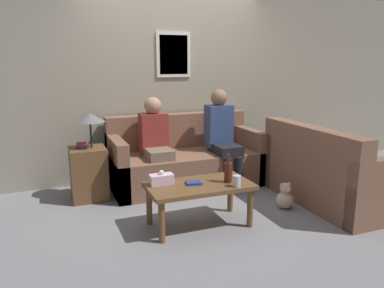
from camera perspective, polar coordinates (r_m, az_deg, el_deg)
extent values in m
plane|color=gray|center=(4.62, 1.31, -7.98)|extent=(16.00, 16.00, 0.00)
cube|color=#9E937F|center=(5.28, -2.94, 9.07)|extent=(9.00, 0.06, 2.60)
cube|color=silver|center=(5.23, -2.84, 13.42)|extent=(0.48, 0.02, 0.60)
cube|color=silver|center=(5.22, -2.81, 13.43)|extent=(0.40, 0.01, 0.52)
cube|color=brown|center=(4.97, -0.83, -3.75)|extent=(1.97, 0.90, 0.45)
cube|color=brown|center=(5.19, -2.23, 2.11)|extent=(1.97, 0.20, 0.46)
cube|color=brown|center=(4.70, -11.35, -3.34)|extent=(0.14, 0.90, 0.70)
cube|color=brown|center=(5.32, 8.43, -1.37)|extent=(0.14, 0.90, 0.70)
cube|color=brown|center=(4.70, 20.72, -5.55)|extent=(0.90, 1.58, 0.45)
cube|color=brown|center=(4.36, 17.75, -0.50)|extent=(0.20, 1.58, 0.46)
cube|color=brown|center=(5.20, 15.53, -2.03)|extent=(0.90, 0.14, 0.70)
cube|color=brown|center=(3.71, 1.12, -6.39)|extent=(1.03, 0.55, 0.04)
cylinder|color=brown|center=(3.46, -4.65, -11.78)|extent=(0.06, 0.06, 0.40)
cylinder|color=brown|center=(3.80, 8.84, -9.58)|extent=(0.06, 0.06, 0.40)
cylinder|color=brown|center=(3.84, -6.54, -9.30)|extent=(0.06, 0.06, 0.40)
cylinder|color=brown|center=(4.15, 5.85, -7.57)|extent=(0.06, 0.06, 0.40)
cube|color=brown|center=(4.62, -15.46, -4.36)|extent=(0.41, 0.41, 0.62)
cylinder|color=#262628|center=(4.52, -15.16, 1.47)|extent=(0.02, 0.02, 0.33)
cone|color=slate|center=(4.49, -15.30, 3.90)|extent=(0.35, 0.35, 0.10)
cube|color=black|center=(4.52, -16.45, -0.56)|extent=(0.13, 0.09, 0.03)
cube|color=navy|center=(4.51, -16.47, -0.27)|extent=(0.12, 0.08, 0.02)
cube|color=red|center=(4.51, -16.49, 0.02)|extent=(0.12, 0.09, 0.03)
cylinder|color=#562319|center=(3.74, 5.54, -4.32)|extent=(0.08, 0.08, 0.20)
cylinder|color=#562319|center=(3.70, 5.58, -2.17)|extent=(0.03, 0.03, 0.09)
cylinder|color=silver|center=(3.63, 6.84, -5.64)|extent=(0.08, 0.08, 0.11)
cube|color=navy|center=(3.70, 0.23, -5.95)|extent=(0.17, 0.13, 0.02)
cube|color=silver|center=(3.69, -4.69, -5.39)|extent=(0.23, 0.12, 0.10)
sphere|color=white|center=(3.67, -4.71, -4.35)|extent=(0.05, 0.05, 0.05)
cube|color=#756651|center=(4.61, -5.14, -1.57)|extent=(0.31, 0.42, 0.14)
cylinder|color=#756651|center=(4.48, -5.25, -5.67)|extent=(0.11, 0.11, 0.45)
cylinder|color=#756651|center=(4.52, -3.38, -5.46)|extent=(0.11, 0.11, 0.45)
cube|color=maroon|center=(4.76, -5.91, 1.80)|extent=(0.34, 0.22, 0.48)
sphere|color=tan|center=(4.71, -6.00, 5.83)|extent=(0.22, 0.22, 0.22)
cube|color=black|center=(4.85, 5.15, -0.86)|extent=(0.31, 0.44, 0.14)
cylinder|color=black|center=(4.70, 5.45, -4.77)|extent=(0.11, 0.11, 0.45)
cylinder|color=black|center=(4.77, 7.09, -4.55)|extent=(0.11, 0.11, 0.45)
cube|color=#33477A|center=(4.99, 4.08, 2.78)|extent=(0.34, 0.22, 0.55)
sphere|color=#8C664C|center=(4.94, 4.15, 7.06)|extent=(0.22, 0.22, 0.22)
sphere|color=beige|center=(4.37, 13.94, -8.28)|extent=(0.19, 0.19, 0.19)
sphere|color=beige|center=(4.32, 14.04, -6.56)|extent=(0.12, 0.12, 0.12)
sphere|color=beige|center=(4.28, 13.59, -6.10)|extent=(0.04, 0.04, 0.04)
sphere|color=beige|center=(4.33, 14.54, -5.94)|extent=(0.04, 0.04, 0.04)
sphere|color=#FFEAD1|center=(4.28, 14.42, -6.83)|extent=(0.05, 0.05, 0.05)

